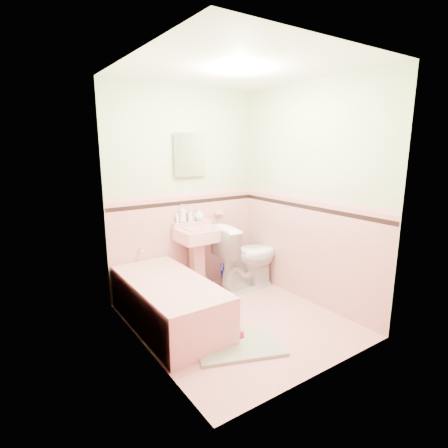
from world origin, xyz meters
TOP-DOWN VIEW (x-y plane):
  - floor at (0.00, 0.00)m, footprint 2.20×2.20m
  - ceiling at (0.00, 0.00)m, footprint 2.20×2.20m
  - wall_back at (0.00, 1.10)m, footprint 2.50×0.00m
  - wall_front at (0.00, -1.10)m, footprint 2.50×0.00m
  - wall_left at (-1.00, 0.00)m, footprint 0.00×2.50m
  - wall_right at (1.00, 0.00)m, footprint 0.00×2.50m
  - wainscot_back at (0.00, 1.09)m, footprint 2.00×0.00m
  - wainscot_front at (0.00, -1.09)m, footprint 2.00×0.00m
  - wainscot_left at (-0.99, 0.00)m, footprint 0.00×2.20m
  - wainscot_right at (0.99, 0.00)m, footprint 0.00×2.20m
  - accent_back at (0.00, 1.08)m, footprint 2.00×0.00m
  - accent_front at (0.00, -1.08)m, footprint 2.00×0.00m
  - accent_left at (-0.98, 0.00)m, footprint 0.00×2.20m
  - accent_right at (0.98, 0.00)m, footprint 0.00×2.20m
  - cap_back at (0.00, 1.08)m, footprint 2.00×0.00m
  - cap_front at (0.00, -1.08)m, footprint 2.00×0.00m
  - cap_left at (-0.98, 0.00)m, footprint 0.00×2.20m
  - cap_right at (0.98, 0.00)m, footprint 0.00×2.20m
  - bathtub at (-0.63, 0.33)m, footprint 0.70×1.50m
  - tub_faucet at (-0.63, 1.05)m, footprint 0.04×0.12m
  - sink at (0.05, 0.86)m, footprint 0.53×0.48m
  - sink_faucet at (0.05, 1.00)m, footprint 0.02×0.02m
  - medicine_cabinet at (0.05, 1.07)m, footprint 0.39×0.04m
  - soap_dish at (0.47, 1.06)m, footprint 0.12×0.07m
  - soap_bottle_left at (-0.08, 1.04)m, footprint 0.10×0.10m
  - soap_bottle_mid at (0.04, 1.04)m, footprint 0.09×0.09m
  - soap_bottle_right at (0.16, 1.04)m, footprint 0.14×0.14m
  - tube at (-0.15, 1.04)m, footprint 0.04×0.04m
  - toilet at (0.64, 0.66)m, footprint 0.85×0.51m
  - bucket at (0.50, 0.83)m, footprint 0.36×0.36m
  - bath_mat at (-0.29, -0.41)m, footprint 0.92×0.77m
  - shoe at (-0.27, -0.32)m, footprint 0.16×0.08m

SIDE VIEW (x-z plane):
  - floor at x=0.00m, z-range 0.00..0.00m
  - bath_mat at x=-0.29m, z-range 0.00..0.03m
  - shoe at x=-0.27m, z-range 0.03..0.10m
  - bucket at x=0.50m, z-range 0.00..0.28m
  - bathtub at x=-0.63m, z-range 0.00..0.45m
  - sink at x=0.05m, z-range 0.00..0.83m
  - toilet at x=0.64m, z-range 0.00..0.85m
  - wainscot_back at x=0.00m, z-range -0.40..1.60m
  - wainscot_front at x=0.00m, z-range -0.40..1.60m
  - wainscot_left at x=-0.99m, z-range -0.50..1.70m
  - wainscot_right at x=0.99m, z-range -0.50..1.70m
  - tub_faucet at x=-0.63m, z-range 0.61..0.65m
  - tube at x=-0.15m, z-range 0.88..1.00m
  - sink_faucet at x=0.05m, z-range 0.90..1.00m
  - soap_dish at x=0.47m, z-range 0.93..0.97m
  - soap_bottle_right at x=0.16m, z-range 0.88..1.04m
  - soap_bottle_mid at x=0.04m, z-range 0.88..1.05m
  - soap_bottle_left at x=-0.08m, z-range 0.88..1.11m
  - accent_left at x=-0.98m, z-range 0.02..2.22m
  - accent_right at x=0.98m, z-range 0.02..2.22m
  - accent_back at x=0.00m, z-range 0.12..2.12m
  - accent_front at x=0.00m, z-range 0.12..2.12m
  - cap_back at x=0.00m, z-range 0.22..2.22m
  - cap_front at x=0.00m, z-range 0.22..2.22m
  - cap_left at x=-0.98m, z-range 0.12..2.32m
  - cap_right at x=0.98m, z-range 0.12..2.32m
  - wall_back at x=0.00m, z-range 0.00..2.50m
  - wall_front at x=0.00m, z-range 0.00..2.50m
  - wall_left at x=-1.00m, z-range 0.00..2.50m
  - wall_right at x=1.00m, z-range 0.00..2.50m
  - medicine_cabinet at x=0.05m, z-range 1.46..1.94m
  - ceiling at x=0.00m, z-range 2.50..2.50m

